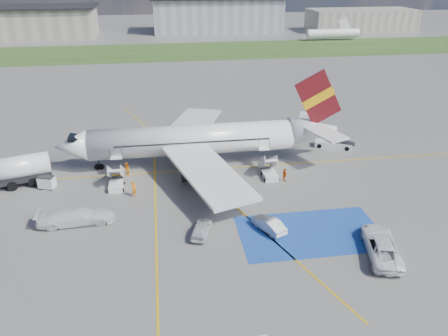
{
  "coord_description": "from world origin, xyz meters",
  "views": [
    {
      "loc": [
        -3.82,
        -38.37,
        24.06
      ],
      "look_at": [
        2.74,
        4.7,
        3.5
      ],
      "focal_mm": 35.0,
      "sensor_mm": 36.0,
      "label": 1
    }
  ],
  "objects": [
    {
      "name": "ground",
      "position": [
        0.0,
        0.0,
        0.0
      ],
      "size": [
        400.0,
        400.0,
        0.0
      ],
      "primitive_type": "plane",
      "color": "#60605E",
      "rests_on": "ground"
    },
    {
      "name": "grass_strip",
      "position": [
        0.0,
        95.0,
        0.01
      ],
      "size": [
        400.0,
        30.0,
        0.01
      ],
      "primitive_type": "cube",
      "color": "#2D4C1E",
      "rests_on": "ground"
    },
    {
      "name": "taxiway_line_main",
      "position": [
        0.0,
        12.0,
        0.01
      ],
      "size": [
        120.0,
        0.2,
        0.01
      ],
      "primitive_type": "cube",
      "color": "gold",
      "rests_on": "ground"
    },
    {
      "name": "taxiway_line_cross",
      "position": [
        -5.0,
        -10.0,
        0.01
      ],
      "size": [
        0.2,
        60.0,
        0.01
      ],
      "primitive_type": "cube",
      "color": "gold",
      "rests_on": "ground"
    },
    {
      "name": "taxiway_line_diag",
      "position": [
        0.0,
        12.0,
        0.01
      ],
      "size": [
        20.71,
        56.45,
        0.01
      ],
      "primitive_type": "cube",
      "rotation": [
        0.0,
        0.0,
        0.35
      ],
      "color": "gold",
      "rests_on": "ground"
    },
    {
      "name": "staging_box",
      "position": [
        10.0,
        -4.0,
        0.01
      ],
      "size": [
        14.0,
        8.0,
        0.01
      ],
      "primitive_type": "cube",
      "color": "#1A46A1",
      "rests_on": "ground"
    },
    {
      "name": "terminal_west",
      "position": [
        -55.0,
        130.0,
        5.0
      ],
      "size": [
        60.0,
        22.0,
        10.0
      ],
      "primitive_type": "cube",
      "color": "gray",
      "rests_on": "ground"
    },
    {
      "name": "terminal_centre",
      "position": [
        20.0,
        135.0,
        6.0
      ],
      "size": [
        48.0,
        18.0,
        12.0
      ],
      "primitive_type": "cube",
      "color": "gray",
      "rests_on": "ground"
    },
    {
      "name": "terminal_east",
      "position": [
        75.0,
        128.0,
        4.0
      ],
      "size": [
        40.0,
        16.0,
        8.0
      ],
      "primitive_type": "cube",
      "color": "gray",
      "rests_on": "ground"
    },
    {
      "name": "airliner",
      "position": [
        1.51,
        14.0,
        3.39
      ],
      "size": [
        36.81,
        32.95,
        11.92
      ],
      "color": "white",
      "rests_on": "ground"
    },
    {
      "name": "airstairs_fwd",
      "position": [
        -9.5,
        8.7,
        0.62
      ],
      "size": [
        1.9,
        5.2,
        3.6
      ],
      "color": "white",
      "rests_on": "ground"
    },
    {
      "name": "airstairs_aft",
      "position": [
        9.0,
        8.7,
        0.62
      ],
      "size": [
        1.9,
        5.2,
        3.6
      ],
      "color": "white",
      "rests_on": "ground"
    },
    {
      "name": "fuel_tanker",
      "position": [
        -22.44,
        10.68,
        1.51
      ],
      "size": [
        10.88,
        5.66,
        3.6
      ],
      "rotation": [
        0.0,
        0.0,
        0.29
      ],
      "color": "black",
      "rests_on": "ground"
    },
    {
      "name": "gpu_cart",
      "position": [
        -17.49,
        9.64,
        0.69
      ],
      "size": [
        2.09,
        1.67,
        1.52
      ],
      "rotation": [
        0.0,
        0.0,
        -0.32
      ],
      "color": "white",
      "rests_on": "ground"
    },
    {
      "name": "belt_loader",
      "position": [
        20.46,
        16.53,
        0.41
      ],
      "size": [
        5.63,
        3.72,
        1.64
      ],
      "rotation": [
        0.0,
        0.0,
        -0.42
      ],
      "color": "white",
      "rests_on": "ground"
    },
    {
      "name": "car_silver_a",
      "position": [
        -0.61,
        -2.65,
        0.68
      ],
      "size": [
        2.7,
        4.26,
        1.35
      ],
      "primitive_type": "imported",
      "rotation": [
        0.0,
        0.0,
        2.84
      ],
      "color": "silver",
      "rests_on": "ground"
    },
    {
      "name": "car_silver_b",
      "position": [
        6.04,
        -2.92,
        0.67
      ],
      "size": [
        3.07,
        4.27,
        1.34
      ],
      "primitive_type": "imported",
      "rotation": [
        0.0,
        0.0,
        3.6
      ],
      "color": "silver",
      "rests_on": "ground"
    },
    {
      "name": "van_white_a",
      "position": [
        15.23,
        -8.13,
        1.08
      ],
      "size": [
        4.07,
        6.27,
        2.17
      ],
      "primitive_type": "imported",
      "rotation": [
        0.0,
        0.0,
        2.88
      ],
      "color": "white",
      "rests_on": "ground"
    },
    {
      "name": "van_white_b",
      "position": [
        -12.97,
        1.22,
        1.12
      ],
      "size": [
        5.83,
        2.63,
        2.24
      ],
      "primitive_type": "imported",
      "rotation": [
        0.0,
        0.0,
        1.62
      ],
      "color": "white",
      "rests_on": "ground"
    },
    {
      "name": "crew_fwd",
      "position": [
        -7.32,
        6.15,
        0.92
      ],
      "size": [
        0.75,
        0.8,
        1.83
      ],
      "primitive_type": "imported",
      "rotation": [
        0.0,
        0.0,
        0.95
      ],
      "color": "orange",
      "rests_on": "ground"
    },
    {
      "name": "crew_nose",
      "position": [
        -8.41,
        11.84,
        0.85
      ],
      "size": [
        0.87,
        0.98,
        1.69
      ],
      "primitive_type": "imported",
      "rotation": [
        0.0,
        0.0,
        -1.25
      ],
      "color": "orange",
      "rests_on": "ground"
    },
    {
      "name": "crew_aft",
      "position": [
        10.55,
        7.27,
        0.84
      ],
      "size": [
        0.64,
        1.05,
        1.68
      ],
      "primitive_type": "imported",
      "rotation": [
        0.0,
        0.0,
        1.82
      ],
      "color": "#E65C0C",
      "rests_on": "ground"
    }
  ]
}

